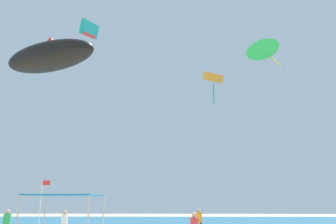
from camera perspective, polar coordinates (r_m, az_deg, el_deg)
name	(u,v)px	position (r m, az deg, el deg)	size (l,w,h in m)	color
ocean_strip	(172,220)	(47.81, 0.69, -17.51)	(110.00, 21.54, 0.03)	#1E6B93
canopy_tent	(66,197)	(17.96, -16.69, -13.45)	(3.19, 3.30, 2.56)	#B2B2B7
person_leftmost	(199,219)	(26.64, 5.19, -17.31)	(0.42, 0.42, 1.76)	brown
person_central	(64,222)	(23.62, -16.90, -17.12)	(0.41, 0.43, 1.72)	black
person_rightmost	(7,222)	(23.46, -25.30, -16.27)	(0.44, 0.43, 1.80)	brown
banner_flag	(42,201)	(27.58, -20.33, -13.80)	(0.61, 0.06, 3.80)	silver
kite_parafoil_teal	(90,30)	(39.95, -12.93, 13.20)	(1.04, 5.44, 3.31)	teal
kite_inflatable_black	(49,56)	(28.36, -19.18, 8.77)	(8.51, 5.47, 3.09)	black
kite_diamond_orange	(213,79)	(43.81, 7.53, 5.47)	(2.54, 2.62, 3.87)	orange
kite_delta_green	(262,48)	(42.13, 15.37, 10.30)	(5.14, 5.15, 3.33)	green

